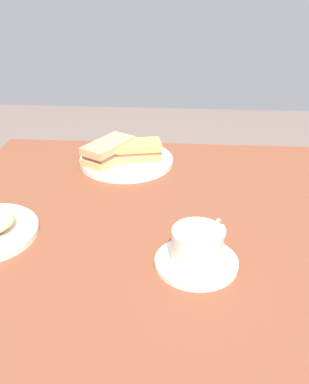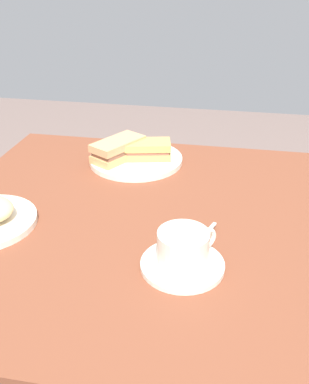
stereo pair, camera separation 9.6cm
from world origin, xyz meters
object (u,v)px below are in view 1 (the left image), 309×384
(dining_table, at_px, (170,263))
(sandwich_front, at_px, (138,150))
(coffee_saucer, at_px, (196,262))
(coffee_cup, at_px, (198,245))
(sandwich_plate, at_px, (126,161))
(sandwich_back, at_px, (108,151))
(spoon, at_px, (210,236))

(dining_table, relative_size, sandwich_front, 7.65)
(coffee_saucer, bearing_deg, coffee_cup, 44.15)
(sandwich_front, relative_size, coffee_cup, 1.29)
(sandwich_plate, relative_size, sandwich_back, 1.55)
(sandwich_back, xyz_separation_m, coffee_cup, (0.23, -0.41, 0.00))
(sandwich_front, height_order, sandwich_back, sandwich_back)
(sandwich_front, relative_size, coffee_saucer, 0.88)
(coffee_cup, bearing_deg, sandwich_plate, 113.14)
(sandwich_back, bearing_deg, coffee_cup, -61.09)
(sandwich_back, bearing_deg, sandwich_front, 15.24)
(sandwich_plate, height_order, coffee_saucer, sandwich_plate)
(sandwich_front, xyz_separation_m, spoon, (0.18, -0.36, -0.02))
(spoon, bearing_deg, sandwich_plate, 120.58)
(sandwich_back, relative_size, coffee_cup, 1.58)
(coffee_cup, bearing_deg, spoon, 71.22)
(dining_table, height_order, coffee_cup, coffee_cup)
(sandwich_front, bearing_deg, coffee_cup, -70.67)
(sandwich_plate, xyz_separation_m, spoon, (0.21, -0.35, 0.01))
(coffee_saucer, height_order, spoon, spoon)
(spoon, bearing_deg, sandwich_front, 116.39)
(sandwich_plate, xyz_separation_m, sandwich_back, (-0.04, -0.02, 0.03))
(sandwich_plate, height_order, sandwich_front, sandwich_front)
(sandwich_plate, xyz_separation_m, sandwich_front, (0.03, 0.00, 0.03))
(dining_table, height_order, spoon, spoon)
(sandwich_front, xyz_separation_m, coffee_saucer, (0.15, -0.43, -0.03))
(sandwich_back, relative_size, coffee_saucer, 1.07)
(sandwich_front, bearing_deg, spoon, -63.61)
(sandwich_plate, relative_size, spoon, 2.57)
(sandwich_plate, distance_m, sandwich_back, 0.06)
(sandwich_plate, distance_m, coffee_cup, 0.47)
(spoon, bearing_deg, sandwich_back, 126.93)
(dining_table, xyz_separation_m, sandwich_front, (-0.10, 0.28, 0.15))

